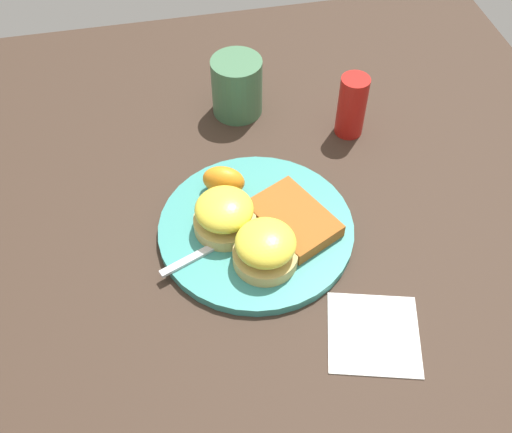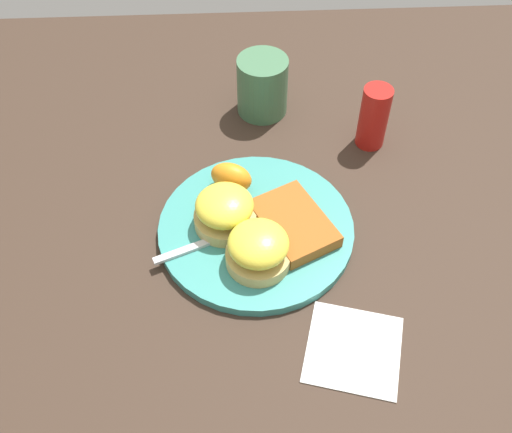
{
  "view_description": "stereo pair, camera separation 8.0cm",
  "coord_description": "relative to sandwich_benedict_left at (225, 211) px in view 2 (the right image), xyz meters",
  "views": [
    {
      "loc": [
        -0.5,
        0.1,
        0.65
      ],
      "look_at": [
        0.0,
        0.0,
        0.03
      ],
      "focal_mm": 42.0,
      "sensor_mm": 36.0,
      "label": 1
    },
    {
      "loc": [
        -0.51,
        0.03,
        0.65
      ],
      "look_at": [
        0.0,
        0.0,
        0.03
      ],
      "focal_mm": 42.0,
      "sensor_mm": 36.0,
      "label": 2
    }
  ],
  "objects": [
    {
      "name": "ground_plane",
      "position": [
        -0.01,
        -0.04,
        -0.04
      ],
      "size": [
        1.1,
        1.1,
        0.0
      ],
      "primitive_type": "plane",
      "color": "#38281E"
    },
    {
      "name": "plate",
      "position": [
        -0.01,
        -0.04,
        -0.03
      ],
      "size": [
        0.27,
        0.27,
        0.01
      ],
      "primitive_type": "cylinder",
      "color": "teal",
      "rests_on": "ground_plane"
    },
    {
      "name": "sandwich_benedict_left",
      "position": [
        0.0,
        0.0,
        0.0
      ],
      "size": [
        0.08,
        0.08,
        0.06
      ],
      "color": "tan",
      "rests_on": "plate"
    },
    {
      "name": "sandwich_benedict_right",
      "position": [
        -0.06,
        -0.04,
        0.0
      ],
      "size": [
        0.08,
        0.08,
        0.06
      ],
      "color": "tan",
      "rests_on": "plate"
    },
    {
      "name": "hashbrown_patty",
      "position": [
        -0.01,
        -0.09,
        -0.02
      ],
      "size": [
        0.14,
        0.12,
        0.02
      ],
      "primitive_type": "cube",
      "rotation": [
        0.0,
        0.0,
        0.46
      ],
      "color": "#A3551E",
      "rests_on": "plate"
    },
    {
      "name": "orange_wedge",
      "position": [
        0.07,
        -0.01,
        -0.01
      ],
      "size": [
        0.06,
        0.07,
        0.04
      ],
      "primitive_type": "ellipsoid",
      "rotation": [
        0.0,
        0.0,
        1.17
      ],
      "color": "orange",
      "rests_on": "plate"
    },
    {
      "name": "fork",
      "position": [
        -0.02,
        -0.01,
        -0.02
      ],
      "size": [
        0.09,
        0.19,
        0.0
      ],
      "color": "silver",
      "rests_on": "plate"
    },
    {
      "name": "cup",
      "position": [
        0.25,
        -0.06,
        0.01
      ],
      "size": [
        0.11,
        0.08,
        0.1
      ],
      "color": "#42704C",
      "rests_on": "ground_plane"
    },
    {
      "name": "napkin",
      "position": [
        -0.19,
        -0.15,
        -0.04
      ],
      "size": [
        0.14,
        0.14,
        0.0
      ],
      "primitive_type": "cube",
      "rotation": [
        0.0,
        0.0,
        -0.27
      ],
      "color": "white",
      "rests_on": "ground_plane"
    },
    {
      "name": "condiment_bottle",
      "position": [
        0.16,
        -0.23,
        0.01
      ],
      "size": [
        0.04,
        0.04,
        0.1
      ],
      "primitive_type": "cylinder",
      "color": "#B21914",
      "rests_on": "ground_plane"
    }
  ]
}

